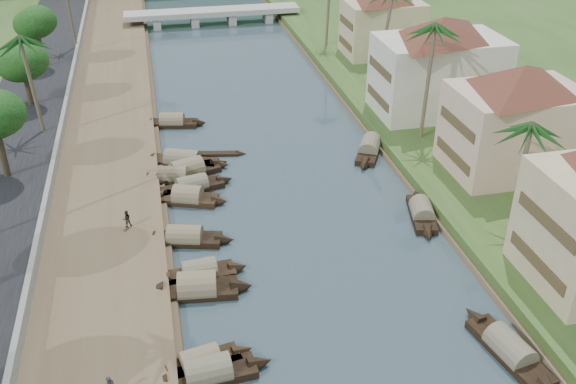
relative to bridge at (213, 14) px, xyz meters
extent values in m
plane|color=#354750|center=(0.00, -72.00, -1.72)|extent=(220.00, 220.00, 0.00)
cube|color=brown|center=(-16.00, -52.00, -1.32)|extent=(10.00, 180.00, 0.80)
cube|color=#325020|center=(19.00, -52.00, -1.12)|extent=(16.00, 180.00, 1.20)
cube|color=black|center=(-24.50, -52.00, -1.02)|extent=(8.00, 180.00, 1.40)
cube|color=slate|center=(-20.20, -52.00, -0.37)|extent=(0.40, 180.00, 1.10)
cube|color=#ABAAA0|center=(0.00, 0.00, 0.28)|extent=(28.00, 4.00, 0.80)
cube|color=#ABAAA0|center=(-9.00, 0.00, -0.82)|extent=(1.20, 3.50, 1.80)
cube|color=#ABAAA0|center=(-3.00, 0.00, -0.82)|extent=(1.20, 3.50, 1.80)
cube|color=#ABAAA0|center=(3.00, 0.00, -0.82)|extent=(1.20, 3.50, 1.80)
cube|color=#ABAAA0|center=(9.00, 0.00, -0.82)|extent=(1.20, 3.50, 1.80)
cube|color=brown|center=(12.95, -74.00, 1.48)|extent=(0.10, 6.40, 0.90)
cube|color=brown|center=(12.95, -74.00, 4.68)|extent=(0.10, 6.40, 0.90)
cube|color=beige|center=(20.00, -58.00, 3.23)|extent=(11.00, 8.00, 7.50)
pyramid|color=brown|center=(20.00, -58.00, 8.08)|extent=(14.11, 14.11, 2.20)
cube|color=brown|center=(14.45, -58.00, 1.35)|extent=(0.10, 6.40, 0.90)
cube|color=brown|center=(14.45, -58.00, 4.35)|extent=(0.10, 6.40, 0.90)
cube|color=#ECE9CD|center=(19.00, -44.00, 3.48)|extent=(13.00, 8.00, 8.00)
pyramid|color=brown|center=(19.00, -44.00, 8.58)|extent=(15.59, 15.59, 2.20)
cube|color=brown|center=(12.45, -44.00, 1.48)|extent=(0.10, 6.40, 0.90)
cube|color=brown|center=(12.45, -44.00, 4.68)|extent=(0.10, 6.40, 0.90)
cube|color=beige|center=(20.00, -24.00, 2.98)|extent=(10.00, 7.00, 7.00)
cube|color=brown|center=(14.95, -24.00, 1.23)|extent=(0.10, 5.60, 0.90)
cube|color=brown|center=(14.95, -24.00, 4.03)|extent=(0.10, 5.60, 0.90)
cube|color=black|center=(-9.24, -76.43, -1.52)|extent=(5.85, 2.31, 0.70)
cone|color=black|center=(-6.08, -76.16, -1.44)|extent=(1.78, 1.78, 1.82)
cylinder|color=gray|center=(-9.24, -76.43, -1.14)|extent=(4.51, 2.27, 1.89)
cube|color=black|center=(-9.60, -75.48, -1.52)|extent=(5.09, 2.58, 0.70)
cone|color=black|center=(-6.96, -74.94, -1.44)|extent=(1.68, 1.73, 1.64)
cone|color=black|center=(-12.24, -76.02, -1.44)|extent=(1.68, 1.73, 1.64)
cylinder|color=#856E54|center=(-9.60, -75.48, -1.14)|extent=(3.98, 2.42, 1.71)
cube|color=black|center=(-9.10, -68.35, -1.52)|extent=(5.80, 2.77, 0.70)
cone|color=black|center=(-6.01, -68.70, -1.44)|extent=(1.86, 2.11, 2.12)
cone|color=black|center=(-12.19, -68.01, -1.44)|extent=(1.86, 2.11, 2.12)
cylinder|color=#856E54|center=(-9.10, -68.35, -1.14)|extent=(4.49, 2.70, 2.24)
cube|color=black|center=(-8.78, -66.68, -1.52)|extent=(5.21, 2.24, 0.70)
cone|color=black|center=(-5.97, -66.44, -1.44)|extent=(1.62, 1.76, 1.80)
cone|color=black|center=(-11.59, -66.92, -1.44)|extent=(1.62, 1.76, 1.80)
cylinder|color=gray|center=(-8.78, -66.68, -1.14)|extent=(4.02, 2.21, 1.89)
cube|color=black|center=(-9.44, -61.90, -1.52)|extent=(5.88, 3.16, 0.70)
cone|color=black|center=(-6.43, -62.70, -1.44)|extent=(1.97, 1.95, 1.77)
cone|color=black|center=(-12.46, -61.10, -1.44)|extent=(1.97, 1.95, 1.77)
cylinder|color=#856E54|center=(-9.44, -61.90, -1.14)|extent=(4.62, 2.88, 1.84)
cube|color=black|center=(-8.71, -55.77, -1.52)|extent=(5.45, 3.57, 0.70)
cone|color=black|center=(-6.05, -56.76, -1.44)|extent=(2.01, 2.13, 1.87)
cone|color=black|center=(-11.37, -54.77, -1.44)|extent=(2.01, 2.13, 1.87)
cylinder|color=#856E54|center=(-8.71, -55.77, -1.14)|extent=(4.35, 3.22, 1.98)
cube|color=black|center=(-8.17, -53.81, -1.52)|extent=(5.85, 2.85, 0.70)
cone|color=black|center=(-5.13, -53.14, -1.44)|extent=(1.89, 1.82, 1.69)
cone|color=black|center=(-11.22, -54.49, -1.44)|extent=(1.89, 1.82, 1.69)
cylinder|color=gray|center=(-8.17, -53.81, -1.14)|extent=(4.57, 2.63, 1.74)
cube|color=black|center=(-9.72, -51.75, -1.52)|extent=(5.58, 2.78, 0.70)
cone|color=black|center=(-6.82, -52.35, -1.44)|extent=(1.82, 1.85, 1.74)
cone|color=black|center=(-12.62, -51.16, -1.44)|extent=(1.82, 1.85, 1.74)
cylinder|color=#856E54|center=(-9.72, -51.75, -1.14)|extent=(4.36, 2.60, 1.82)
cube|color=black|center=(-8.34, -50.87, -1.52)|extent=(6.35, 3.80, 0.70)
cone|color=black|center=(-5.17, -49.85, -1.44)|extent=(2.23, 2.30, 2.05)
cone|color=black|center=(-11.52, -51.90, -1.44)|extent=(2.23, 2.30, 2.05)
cylinder|color=#856E54|center=(-8.34, -50.87, -1.14)|extent=(5.03, 3.45, 2.14)
cube|color=black|center=(-8.64, -48.63, -1.52)|extent=(6.98, 4.28, 0.70)
cone|color=black|center=(-5.16, -50.04, -1.44)|extent=(2.41, 2.29, 1.91)
cone|color=black|center=(-12.13, -47.23, -1.44)|extent=(2.41, 2.29, 1.91)
cylinder|color=gray|center=(-8.64, -48.63, -1.14)|extent=(5.52, 3.75, 1.96)
cube|color=black|center=(-9.01, -39.25, -1.52)|extent=(5.59, 2.80, 0.70)
cone|color=black|center=(-6.10, -39.87, -1.44)|extent=(1.83, 1.85, 1.73)
cone|color=black|center=(-11.91, -38.64, -1.44)|extent=(1.83, 1.85, 1.73)
cylinder|color=#856E54|center=(-9.01, -39.25, -1.14)|extent=(4.37, 2.61, 1.81)
cube|color=black|center=(8.98, -78.53, -1.52)|extent=(2.96, 6.64, 0.70)
cone|color=black|center=(8.33, -75.03, -1.44)|extent=(1.94, 2.08, 1.85)
cylinder|color=gray|center=(8.98, -78.53, -1.14)|extent=(2.75, 5.16, 1.89)
cube|color=black|center=(9.99, -62.42, -1.52)|extent=(2.98, 5.81, 0.70)
cone|color=black|center=(10.70, -59.42, -1.44)|extent=(1.91, 1.92, 1.77)
cone|color=black|center=(9.29, -65.43, -1.44)|extent=(1.91, 1.92, 1.77)
cylinder|color=gray|center=(9.99, -62.42, -1.14)|extent=(2.75, 4.55, 1.83)
cube|color=black|center=(9.72, -49.88, -1.52)|extent=(4.73, 6.81, 0.70)
cone|color=black|center=(11.40, -46.58, -1.44)|extent=(2.39, 2.46, 1.93)
cone|color=black|center=(8.04, -53.18, -1.44)|extent=(2.39, 2.46, 1.93)
cylinder|color=gray|center=(9.72, -49.88, -1.14)|extent=(4.08, 5.44, 1.99)
cone|color=black|center=(-8.63, -75.98, -1.62)|extent=(1.18, 1.14, 0.80)
cube|color=black|center=(-5.09, -47.31, -1.62)|extent=(4.19, 1.59, 0.35)
cone|color=black|center=(-2.83, -47.75, -1.62)|extent=(1.16, 1.00, 0.82)
cone|color=black|center=(-7.36, -46.87, -1.62)|extent=(1.16, 1.00, 0.82)
cylinder|color=brown|center=(16.00, -65.88, 3.54)|extent=(0.57, 0.36, 8.13)
sphere|color=#194B19|center=(16.00, -65.88, 7.43)|extent=(3.20, 3.20, 3.20)
cylinder|color=brown|center=(15.00, -50.04, 5.13)|extent=(0.62, 0.36, 11.32)
sphere|color=#194B19|center=(15.00, -50.04, 10.56)|extent=(3.20, 3.20, 3.20)
cylinder|color=brown|center=(16.00, -34.51, 4.96)|extent=(1.68, 0.36, 10.93)
cylinder|color=brown|center=(-22.00, -40.83, 4.50)|extent=(0.83, 0.36, 9.66)
sphere|color=#194B19|center=(-22.00, -40.83, 9.14)|extent=(3.20, 3.20, 3.20)
cylinder|color=brown|center=(14.00, -18.25, 4.47)|extent=(0.68, 0.36, 9.99)
cylinder|color=brown|center=(-20.50, -12.50, 4.66)|extent=(0.67, 0.36, 9.96)
cylinder|color=#403524|center=(-24.00, -50.07, 1.61)|extent=(0.60, 0.60, 3.95)
cylinder|color=#403524|center=(-24.00, -33.09, 1.31)|extent=(0.60, 0.60, 3.33)
ellipsoid|color=#0F330E|center=(-24.00, -33.09, 4.49)|extent=(4.90, 4.90, 4.03)
cylinder|color=#403524|center=(-24.00, -20.02, 1.55)|extent=(0.60, 0.60, 3.84)
ellipsoid|color=#0F330E|center=(-24.00, -20.02, 5.22)|extent=(4.59, 4.59, 3.77)
cylinder|color=#403524|center=(24.00, -42.69, 1.10)|extent=(0.60, 0.60, 3.31)
ellipsoid|color=#0F330E|center=(24.00, -42.69, 4.26)|extent=(4.93, 4.93, 4.05)
imported|color=#2C241E|center=(-13.74, -59.87, -0.21)|extent=(0.78, 0.66, 1.42)
camera|label=1|loc=(-10.54, -104.00, 26.70)|focal=40.00mm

